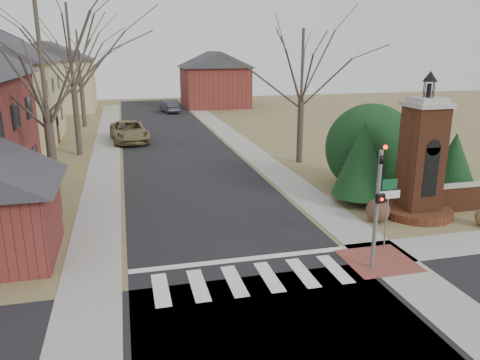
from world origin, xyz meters
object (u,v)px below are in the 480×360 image
object	(u,v)px
brick_gate_monument	(420,169)
pickup_truck	(129,131)
distant_car	(169,107)
traffic_signal_pole	(378,198)
sign_post	(388,200)

from	to	relation	value
brick_gate_monument	pickup_truck	xyz separation A→B (m)	(-12.40, 21.11, -1.33)
pickup_truck	distant_car	world-z (taller)	pickup_truck
brick_gate_monument	distant_car	size ratio (longest dim) A/B	1.56
brick_gate_monument	pickup_truck	size ratio (longest dim) A/B	1.08
traffic_signal_pole	pickup_truck	world-z (taller)	traffic_signal_pole
distant_car	pickup_truck	bearing A→B (deg)	64.00
traffic_signal_pole	distant_car	world-z (taller)	traffic_signal_pole
sign_post	brick_gate_monument	xyz separation A→B (m)	(3.41, 3.01, 0.22)
pickup_truck	distant_car	xyz separation A→B (m)	(5.00, 17.15, -0.15)
traffic_signal_pole	brick_gate_monument	size ratio (longest dim) A/B	0.69
traffic_signal_pole	brick_gate_monument	xyz separation A→B (m)	(4.70, 4.42, -0.42)
pickup_truck	brick_gate_monument	bearing A→B (deg)	-64.71
brick_gate_monument	distant_car	bearing A→B (deg)	100.95
distant_car	sign_post	bearing A→B (deg)	85.77
brick_gate_monument	pickup_truck	distance (m)	24.51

